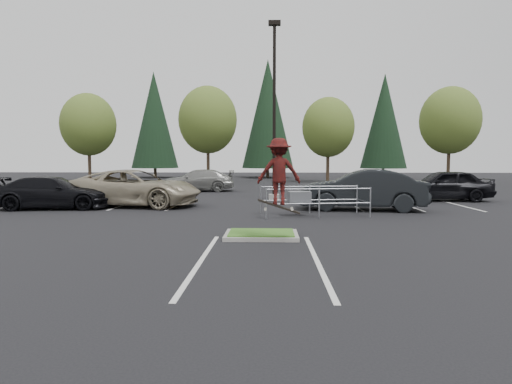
{
  "coord_description": "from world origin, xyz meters",
  "views": [
    {
      "loc": [
        0.25,
        -12.79,
        2.38
      ],
      "look_at": [
        -0.21,
        1.5,
        1.25
      ],
      "focal_mm": 30.0,
      "sensor_mm": 36.0,
      "label": 1
    }
  ],
  "objects_px": {
    "light_pole": "(274,120)",
    "car_l_black": "(53,193)",
    "decid_c": "(328,129)",
    "conif_b": "(268,114)",
    "decid_a": "(89,127)",
    "decid_b": "(208,122)",
    "decid_d": "(450,123)",
    "car_r_charc": "(362,190)",
    "skateboarder": "(279,172)",
    "car_l_tan": "(134,188)",
    "car_far_silver": "(197,180)",
    "conif_a": "(154,120)",
    "cart_corral": "(303,197)",
    "conif_c": "(384,121)",
    "car_r_black": "(443,185)",
    "car_l_grey": "(37,192)"
  },
  "relations": [
    {
      "from": "car_l_tan",
      "to": "decid_c",
      "type": "bearing_deg",
      "value": -21.44
    },
    {
      "from": "decid_b",
      "to": "car_l_black",
      "type": "bearing_deg",
      "value": -99.62
    },
    {
      "from": "skateboarder",
      "to": "car_l_tan",
      "type": "relative_size",
      "value": 0.32
    },
    {
      "from": "conif_b",
      "to": "cart_corral",
      "type": "bearing_deg",
      "value": -87.4
    },
    {
      "from": "skateboarder",
      "to": "car_r_charc",
      "type": "distance_m",
      "value": 9.01
    },
    {
      "from": "car_l_tan",
      "to": "car_far_silver",
      "type": "relative_size",
      "value": 1.21
    },
    {
      "from": "decid_c",
      "to": "conif_c",
      "type": "bearing_deg",
      "value": 50.36
    },
    {
      "from": "decid_b",
      "to": "car_r_black",
      "type": "bearing_deg",
      "value": -49.93
    },
    {
      "from": "car_far_silver",
      "to": "conif_b",
      "type": "bearing_deg",
      "value": 162.02
    },
    {
      "from": "conif_b",
      "to": "conif_c",
      "type": "distance_m",
      "value": 14.07
    },
    {
      "from": "decid_a",
      "to": "conif_c",
      "type": "xyz_separation_m",
      "value": [
        32.01,
        9.47,
        1.26
      ]
    },
    {
      "from": "decid_b",
      "to": "car_r_black",
      "type": "xyz_separation_m",
      "value": [
        16.01,
        -19.03,
        -5.16
      ]
    },
    {
      "from": "car_r_charc",
      "to": "car_l_tan",
      "type": "bearing_deg",
      "value": -89.03
    },
    {
      "from": "skateboarder",
      "to": "car_l_tan",
      "type": "height_order",
      "value": "skateboarder"
    },
    {
      "from": "decid_a",
      "to": "cart_corral",
      "type": "distance_m",
      "value": 32.3
    },
    {
      "from": "decid_d",
      "to": "car_l_grey",
      "type": "xyz_separation_m",
      "value": [
        -29.49,
        -22.02,
        -5.22
      ]
    },
    {
      "from": "decid_a",
      "to": "conif_b",
      "type": "distance_m",
      "value": 20.95
    },
    {
      "from": "car_r_black",
      "to": "car_l_black",
      "type": "bearing_deg",
      "value": -77.09
    },
    {
      "from": "cart_corral",
      "to": "decid_d",
      "type": "bearing_deg",
      "value": 48.05
    },
    {
      "from": "conif_a",
      "to": "cart_corral",
      "type": "distance_m",
      "value": 38.99
    },
    {
      "from": "conif_a",
      "to": "car_r_black",
      "type": "relative_size",
      "value": 2.51
    },
    {
      "from": "cart_corral",
      "to": "car_far_silver",
      "type": "bearing_deg",
      "value": 107.45
    },
    {
      "from": "cart_corral",
      "to": "car_l_black",
      "type": "bearing_deg",
      "value": 160.22
    },
    {
      "from": "decid_a",
      "to": "decid_d",
      "type": "height_order",
      "value": "decid_d"
    },
    {
      "from": "car_far_silver",
      "to": "car_r_charc",
      "type": "bearing_deg",
      "value": 35.37
    },
    {
      "from": "conif_a",
      "to": "car_far_silver",
      "type": "distance_m",
      "value": 24.59
    },
    {
      "from": "car_l_black",
      "to": "car_far_silver",
      "type": "xyz_separation_m",
      "value": [
        5.0,
        11.0,
        0.02
      ]
    },
    {
      "from": "decid_a",
      "to": "decid_b",
      "type": "bearing_deg",
      "value": 2.39
    },
    {
      "from": "conif_a",
      "to": "decid_c",
      "type": "bearing_deg",
      "value": -26.96
    },
    {
      "from": "decid_c",
      "to": "car_far_silver",
      "type": "height_order",
      "value": "decid_c"
    },
    {
      "from": "car_l_black",
      "to": "car_far_silver",
      "type": "relative_size",
      "value": 0.97
    },
    {
      "from": "light_pole",
      "to": "car_l_black",
      "type": "xyz_separation_m",
      "value": [
        -10.5,
        -5.0,
        -3.79
      ]
    },
    {
      "from": "car_r_black",
      "to": "decid_a",
      "type": "bearing_deg",
      "value": -123.27
    },
    {
      "from": "decid_d",
      "to": "conif_c",
      "type": "xyz_separation_m",
      "value": [
        -3.99,
        9.17,
        0.94
      ]
    },
    {
      "from": "conif_c",
      "to": "cart_corral",
      "type": "height_order",
      "value": "conif_c"
    },
    {
      "from": "decid_b",
      "to": "conif_c",
      "type": "distance_m",
      "value": 21.94
    },
    {
      "from": "conif_c",
      "to": "car_l_grey",
      "type": "distance_m",
      "value": 40.75
    },
    {
      "from": "decid_c",
      "to": "skateboarder",
      "type": "height_order",
      "value": "decid_c"
    },
    {
      "from": "decid_c",
      "to": "skateboarder",
      "type": "bearing_deg",
      "value": -100.1
    },
    {
      "from": "decid_a",
      "to": "light_pole",
      "type": "bearing_deg",
      "value": -44.25
    },
    {
      "from": "conif_c",
      "to": "conif_b",
      "type": "bearing_deg",
      "value": 175.91
    },
    {
      "from": "decid_d",
      "to": "car_far_silver",
      "type": "relative_size",
      "value": 1.74
    },
    {
      "from": "decid_a",
      "to": "decid_b",
      "type": "xyz_separation_m",
      "value": [
        12.0,
        0.5,
        0.46
      ]
    },
    {
      "from": "decid_d",
      "to": "car_r_charc",
      "type": "distance_m",
      "value": 27.41
    },
    {
      "from": "decid_c",
      "to": "conif_b",
      "type": "bearing_deg",
      "value": 119.32
    },
    {
      "from": "cart_corral",
      "to": "decid_c",
      "type": "bearing_deg",
      "value": 70.83
    },
    {
      "from": "cart_corral",
      "to": "car_l_black",
      "type": "distance_m",
      "value": 11.82
    },
    {
      "from": "light_pole",
      "to": "conif_a",
      "type": "distance_m",
      "value": 31.63
    },
    {
      "from": "conif_c",
      "to": "car_l_tan",
      "type": "height_order",
      "value": "conif_c"
    },
    {
      "from": "car_l_black",
      "to": "car_r_charc",
      "type": "height_order",
      "value": "car_r_charc"
    }
  ]
}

